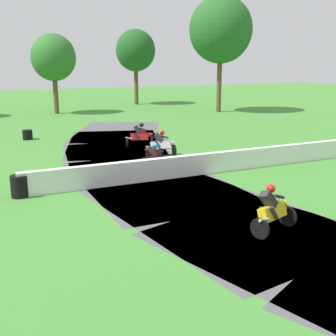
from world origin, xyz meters
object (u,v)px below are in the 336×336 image
(motorcycle_fourth_yellow, at_px, (273,209))
(tire_stack_mid_a, at_px, (20,186))
(motorcycle_chase_white, at_px, (162,144))
(tire_stack_near, at_px, (28,135))
(motorcycle_lead_red, at_px, (141,135))
(traffic_cone, at_px, (259,162))
(motorcycle_trailing_black, at_px, (156,159))

(motorcycle_fourth_yellow, distance_m, tire_stack_mid_a, 8.97)
(motorcycle_chase_white, relative_size, tire_stack_mid_a, 2.14)
(tire_stack_mid_a, bearing_deg, tire_stack_near, 83.11)
(tire_stack_near, xyz_separation_m, tire_stack_mid_a, (-1.43, -11.86, 0.10))
(motorcycle_lead_red, height_order, motorcycle_fourth_yellow, motorcycle_lead_red)
(tire_stack_mid_a, xyz_separation_m, traffic_cone, (10.57, 0.30, -0.18))
(motorcycle_chase_white, bearing_deg, tire_stack_near, 127.53)
(motorcycle_chase_white, distance_m, tire_stack_mid_a, 8.44)
(motorcycle_chase_white, height_order, tire_stack_mid_a, motorcycle_chase_white)
(motorcycle_chase_white, relative_size, tire_stack_near, 2.84)
(motorcycle_trailing_black, xyz_separation_m, traffic_cone, (4.83, -0.81, -0.41))
(motorcycle_lead_red, distance_m, tire_stack_near, 7.55)
(motorcycle_lead_red, height_order, motorcycle_trailing_black, motorcycle_lead_red)
(motorcycle_lead_red, bearing_deg, traffic_cone, -62.62)
(motorcycle_lead_red, relative_size, tire_stack_near, 2.84)
(motorcycle_lead_red, distance_m, traffic_cone, 7.47)
(tire_stack_near, relative_size, traffic_cone, 1.37)
(motorcycle_trailing_black, xyz_separation_m, tire_stack_mid_a, (-5.74, -1.11, -0.23))
(tire_stack_mid_a, height_order, traffic_cone, tire_stack_mid_a)
(motorcycle_chase_white, height_order, motorcycle_fourth_yellow, motorcycle_fourth_yellow)
(tire_stack_near, distance_m, traffic_cone, 14.73)
(tire_stack_near, relative_size, tire_stack_mid_a, 0.75)
(motorcycle_chase_white, xyz_separation_m, motorcycle_trailing_black, (-1.57, -3.09, 0.00))
(motorcycle_chase_white, xyz_separation_m, motorcycle_fourth_yellow, (-0.84, -10.41, 0.01))
(motorcycle_trailing_black, distance_m, traffic_cone, 4.91)
(motorcycle_trailing_black, relative_size, tire_stack_near, 2.78)
(motorcycle_chase_white, relative_size, motorcycle_fourth_yellow, 1.02)
(motorcycle_lead_red, relative_size, traffic_cone, 3.89)
(motorcycle_chase_white, distance_m, tire_stack_near, 9.66)
(motorcycle_fourth_yellow, bearing_deg, motorcycle_trailing_black, 95.76)
(motorcycle_lead_red, distance_m, motorcycle_chase_white, 2.72)
(tire_stack_near, height_order, tire_stack_mid_a, tire_stack_mid_a)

